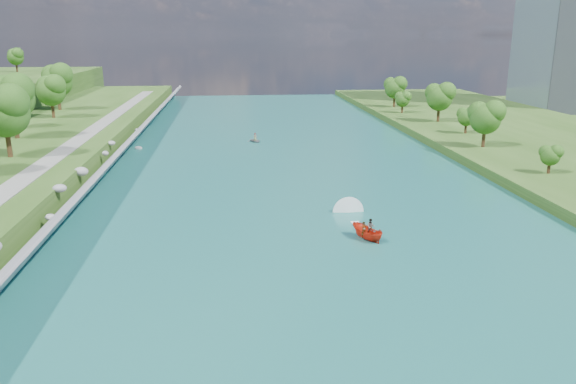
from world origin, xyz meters
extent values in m
plane|color=#2D5119|center=(0.00, 0.00, 0.00)|extent=(260.00, 260.00, 0.00)
cube|color=#19615C|center=(0.00, 20.00, 0.05)|extent=(55.00, 240.00, 0.10)
cube|color=slate|center=(-25.85, 20.00, 1.80)|extent=(3.54, 236.00, 4.05)
ellipsoid|color=gray|center=(-26.44, 3.88, 2.26)|extent=(1.01, 1.01, 0.64)
ellipsoid|color=gray|center=(-27.14, 10.18, 3.53)|extent=(1.50, 1.30, 0.91)
ellipsoid|color=gray|center=(-27.15, 19.39, 3.21)|extent=(1.76, 1.43, 1.15)
ellipsoid|color=gray|center=(-26.71, 31.57, 3.01)|extent=(0.95, 0.84, 0.75)
ellipsoid|color=gray|center=(-27.21, 38.56, 3.23)|extent=(1.26, 1.49, 0.73)
ellipsoid|color=gray|center=(-24.84, 49.42, 0.20)|extent=(1.34, 1.12, 0.78)
ellipsoid|color=gray|center=(-26.26, 58.44, 1.92)|extent=(1.21, 1.26, 0.86)
cube|color=gray|center=(-32.50, 20.00, 3.55)|extent=(3.00, 200.00, 0.10)
ellipsoid|color=#204A13|center=(-38.62, 27.97, 9.31)|extent=(6.97, 6.97, 11.62)
ellipsoid|color=#204A13|center=(-42.91, 43.01, 9.59)|extent=(7.31, 7.31, 12.18)
ellipsoid|color=#204A13|center=(-46.99, 54.01, 7.96)|extent=(5.35, 5.35, 8.92)
ellipsoid|color=#204A13|center=(-44.00, 66.60, 8.54)|extent=(6.05, 6.05, 10.09)
ellipsoid|color=#204A13|center=(-46.37, 79.46, 9.49)|extent=(7.19, 7.19, 11.98)
ellipsoid|color=#204A13|center=(34.47, 19.02, 3.84)|extent=(2.81, 2.81, 4.69)
ellipsoid|color=#204A13|center=(33.82, 38.00, 6.08)|extent=(5.50, 5.50, 9.17)
ellipsoid|color=#204A13|center=(36.32, 51.27, 4.48)|extent=(3.57, 3.57, 5.96)
ellipsoid|color=#204A13|center=(36.50, 66.40, 6.45)|extent=(5.94, 5.94, 9.91)
ellipsoid|color=#204A13|center=(32.94, 81.04, 4.56)|extent=(3.67, 3.67, 6.12)
ellipsoid|color=#204A13|center=(34.29, 92.54, 6.12)|extent=(5.55, 5.55, 9.25)
ellipsoid|color=#204A13|center=(-71.48, 127.44, 13.12)|extent=(4.95, 4.95, 8.25)
imported|color=red|center=(4.79, 0.21, 0.87)|extent=(3.25, 4.19, 1.53)
imported|color=#66605B|center=(4.39, -0.19, 1.26)|extent=(0.70, 0.64, 1.61)
imported|color=#66605B|center=(5.29, 0.71, 1.25)|extent=(0.89, 0.77, 1.59)
cube|color=white|center=(4.79, 3.21, 0.13)|extent=(0.90, 5.00, 0.06)
imported|color=gray|center=(-3.80, 54.03, 0.42)|extent=(3.32, 3.71, 0.63)
imported|color=#66605B|center=(-3.80, 54.03, 1.06)|extent=(0.75, 0.55, 1.43)
camera|label=1|loc=(-8.33, -51.11, 19.66)|focal=35.00mm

